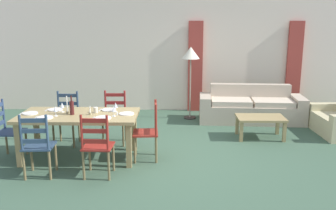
% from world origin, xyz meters
% --- Properties ---
extents(ground_plane, '(9.60, 9.60, 0.02)m').
position_xyz_m(ground_plane, '(0.00, 0.00, -0.01)').
color(ground_plane, '#3C5743').
extents(wall_far, '(9.60, 0.16, 2.70)m').
position_xyz_m(wall_far, '(0.00, 3.30, 1.35)').
color(wall_far, beige).
rests_on(wall_far, ground_plane).
extents(curtain_panel_left, '(0.35, 0.08, 2.20)m').
position_xyz_m(curtain_panel_left, '(0.65, 3.16, 1.10)').
color(curtain_panel_left, '#A13930').
rests_on(curtain_panel_left, ground_plane).
extents(curtain_panel_right, '(0.35, 0.08, 2.20)m').
position_xyz_m(curtain_panel_right, '(3.05, 3.16, 1.10)').
color(curtain_panel_right, '#A13930').
rests_on(curtain_panel_right, ground_plane).
extents(dining_table, '(1.90, 0.96, 0.75)m').
position_xyz_m(dining_table, '(-1.40, -0.08, 0.66)').
color(dining_table, '#9E8654').
rests_on(dining_table, ground_plane).
extents(dining_chair_near_left, '(0.44, 0.43, 0.96)m').
position_xyz_m(dining_chair_near_left, '(-1.81, -0.82, 0.48)').
color(dining_chair_near_left, '#2E435C').
rests_on(dining_chair_near_left, ground_plane).
extents(dining_chair_near_right, '(0.43, 0.41, 0.96)m').
position_xyz_m(dining_chair_near_right, '(-0.96, -0.81, 0.48)').
color(dining_chair_near_right, maroon).
rests_on(dining_chair_near_right, ground_plane).
extents(dining_chair_far_left, '(0.44, 0.42, 0.96)m').
position_xyz_m(dining_chair_far_left, '(-1.82, 0.63, 0.48)').
color(dining_chair_far_left, '#2B4057').
rests_on(dining_chair_far_left, ground_plane).
extents(dining_chair_far_right, '(0.42, 0.40, 0.96)m').
position_xyz_m(dining_chair_far_right, '(-0.95, 0.70, 0.48)').
color(dining_chair_far_right, maroon).
rests_on(dining_chair_far_right, ground_plane).
extents(dining_chair_head_west, '(0.41, 0.43, 0.96)m').
position_xyz_m(dining_chair_head_west, '(-2.58, -0.11, 0.48)').
color(dining_chair_head_west, navy).
rests_on(dining_chair_head_west, ground_plane).
extents(dining_chair_head_east, '(0.43, 0.45, 0.96)m').
position_xyz_m(dining_chair_head_east, '(-0.27, -0.10, 0.48)').
color(dining_chair_head_east, maroon).
rests_on(dining_chair_head_east, ground_plane).
extents(dinner_plate_near_left, '(0.24, 0.24, 0.02)m').
position_xyz_m(dinner_plate_near_left, '(-1.85, -0.33, 0.76)').
color(dinner_plate_near_left, white).
rests_on(dinner_plate_near_left, dining_table).
extents(fork_near_left, '(0.03, 0.17, 0.01)m').
position_xyz_m(fork_near_left, '(-2.00, -0.33, 0.75)').
color(fork_near_left, silver).
rests_on(fork_near_left, dining_table).
extents(dinner_plate_near_right, '(0.24, 0.24, 0.02)m').
position_xyz_m(dinner_plate_near_right, '(-0.95, -0.33, 0.76)').
color(dinner_plate_near_right, white).
rests_on(dinner_plate_near_right, dining_table).
extents(fork_near_right, '(0.02, 0.17, 0.01)m').
position_xyz_m(fork_near_right, '(-1.10, -0.33, 0.75)').
color(fork_near_right, silver).
rests_on(fork_near_right, dining_table).
extents(dinner_plate_far_left, '(0.24, 0.24, 0.02)m').
position_xyz_m(dinner_plate_far_left, '(-1.85, 0.17, 0.76)').
color(dinner_plate_far_left, white).
rests_on(dinner_plate_far_left, dining_table).
extents(fork_far_left, '(0.02, 0.17, 0.01)m').
position_xyz_m(fork_far_left, '(-2.00, 0.17, 0.75)').
color(fork_far_left, silver).
rests_on(fork_far_left, dining_table).
extents(dinner_plate_far_right, '(0.24, 0.24, 0.02)m').
position_xyz_m(dinner_plate_far_right, '(-0.95, 0.17, 0.76)').
color(dinner_plate_far_right, white).
rests_on(dinner_plate_far_right, dining_table).
extents(fork_far_right, '(0.03, 0.17, 0.01)m').
position_xyz_m(fork_far_right, '(-1.10, 0.17, 0.75)').
color(fork_far_right, silver).
rests_on(fork_far_right, dining_table).
extents(dinner_plate_head_west, '(0.24, 0.24, 0.02)m').
position_xyz_m(dinner_plate_head_west, '(-2.18, -0.08, 0.76)').
color(dinner_plate_head_west, white).
rests_on(dinner_plate_head_west, dining_table).
extents(fork_head_west, '(0.03, 0.17, 0.01)m').
position_xyz_m(fork_head_west, '(-2.33, -0.08, 0.75)').
color(fork_head_west, silver).
rests_on(fork_head_west, dining_table).
extents(dinner_plate_head_east, '(0.24, 0.24, 0.02)m').
position_xyz_m(dinner_plate_head_east, '(-0.62, -0.08, 0.76)').
color(dinner_plate_head_east, white).
rests_on(dinner_plate_head_east, dining_table).
extents(fork_head_east, '(0.02, 0.17, 0.01)m').
position_xyz_m(fork_head_east, '(-0.77, -0.08, 0.75)').
color(fork_head_east, silver).
rests_on(fork_head_east, dining_table).
extents(wine_bottle, '(0.07, 0.07, 0.32)m').
position_xyz_m(wine_bottle, '(-1.49, -0.12, 0.87)').
color(wine_bottle, '#471919').
rests_on(wine_bottle, dining_table).
extents(wine_glass_near_left, '(0.06, 0.06, 0.16)m').
position_xyz_m(wine_glass_near_left, '(-1.72, -0.22, 0.86)').
color(wine_glass_near_left, white).
rests_on(wine_glass_near_left, dining_table).
extents(wine_glass_near_right, '(0.06, 0.06, 0.16)m').
position_xyz_m(wine_glass_near_right, '(-0.81, -0.21, 0.86)').
color(wine_glass_near_right, white).
rests_on(wine_glass_near_right, dining_table).
extents(wine_glass_far_left, '(0.06, 0.06, 0.16)m').
position_xyz_m(wine_glass_far_left, '(-1.69, 0.04, 0.86)').
color(wine_glass_far_left, white).
rests_on(wine_glass_far_left, dining_table).
extents(wine_glass_far_right, '(0.06, 0.06, 0.16)m').
position_xyz_m(wine_glass_far_right, '(-0.82, 0.05, 0.86)').
color(wine_glass_far_right, white).
rests_on(wine_glass_far_right, dining_table).
extents(coffee_cup_primary, '(0.07, 0.07, 0.09)m').
position_xyz_m(coffee_cup_primary, '(-1.14, 0.01, 0.80)').
color(coffee_cup_primary, beige).
rests_on(coffee_cup_primary, dining_table).
extents(candle_tall, '(0.05, 0.05, 0.29)m').
position_xyz_m(candle_tall, '(-1.58, -0.06, 0.83)').
color(candle_tall, '#998C66').
rests_on(candle_tall, dining_table).
extents(candle_short, '(0.05, 0.05, 0.14)m').
position_xyz_m(candle_short, '(-1.20, -0.12, 0.79)').
color(candle_short, '#998C66').
rests_on(candle_short, dining_table).
extents(couch, '(2.32, 0.93, 0.80)m').
position_xyz_m(couch, '(1.86, 2.23, 0.29)').
color(couch, '#BFAC94').
rests_on(couch, ground_plane).
extents(coffee_table, '(0.90, 0.56, 0.42)m').
position_xyz_m(coffee_table, '(1.80, 1.02, 0.36)').
color(coffee_table, '#9E8654').
rests_on(coffee_table, ground_plane).
extents(standing_lamp, '(0.40, 0.40, 1.64)m').
position_xyz_m(standing_lamp, '(0.50, 2.42, 1.41)').
color(standing_lamp, '#332D28').
rests_on(standing_lamp, ground_plane).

